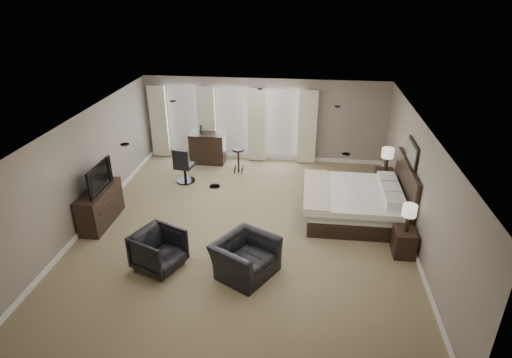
# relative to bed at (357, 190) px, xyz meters

# --- Properties ---
(room) EXTENTS (7.60, 8.60, 2.64)m
(room) POSITION_rel_bed_xyz_m (-2.58, -0.82, 0.56)
(room) COLOR #7E7150
(room) RESTS_ON ground
(window_bay) EXTENTS (5.25, 0.20, 2.30)m
(window_bay) POSITION_rel_bed_xyz_m (-3.58, 3.29, 0.46)
(window_bay) COLOR silver
(window_bay) RESTS_ON room
(bed) EXTENTS (2.33, 2.22, 1.48)m
(bed) POSITION_rel_bed_xyz_m (0.00, 0.00, 0.00)
(bed) COLOR silver
(bed) RESTS_ON ground
(nightstand_near) EXTENTS (0.44, 0.53, 0.58)m
(nightstand_near) POSITION_rel_bed_xyz_m (0.89, -1.45, -0.45)
(nightstand_near) COLOR black
(nightstand_near) RESTS_ON ground
(nightstand_far) EXTENTS (0.48, 0.59, 0.64)m
(nightstand_far) POSITION_rel_bed_xyz_m (0.89, 1.45, -0.42)
(nightstand_far) COLOR black
(nightstand_far) RESTS_ON ground
(lamp_near) EXTENTS (0.30, 0.30, 0.61)m
(lamp_near) POSITION_rel_bed_xyz_m (0.89, -1.45, 0.14)
(lamp_near) COLOR beige
(lamp_near) RESTS_ON nightstand_near
(lamp_far) EXTENTS (0.32, 0.32, 0.65)m
(lamp_far) POSITION_rel_bed_xyz_m (0.89, 1.45, 0.22)
(lamp_far) COLOR beige
(lamp_far) RESTS_ON nightstand_far
(wall_art) EXTENTS (0.04, 0.96, 0.56)m
(wall_art) POSITION_rel_bed_xyz_m (1.12, 0.00, 1.01)
(wall_art) COLOR slate
(wall_art) RESTS_ON room
(dresser) EXTENTS (0.49, 1.51, 0.88)m
(dresser) POSITION_rel_bed_xyz_m (-6.03, -0.97, -0.30)
(dresser) COLOR black
(dresser) RESTS_ON ground
(tv) EXTENTS (0.65, 1.13, 0.15)m
(tv) POSITION_rel_bed_xyz_m (-6.03, -0.97, 0.21)
(tv) COLOR black
(tv) RESTS_ON dresser
(armchair_near) EXTENTS (1.23, 1.37, 1.01)m
(armchair_near) POSITION_rel_bed_xyz_m (-2.34, -2.48, -0.24)
(armchair_near) COLOR black
(armchair_near) RESTS_ON ground
(armchair_far) EXTENTS (1.09, 1.12, 0.89)m
(armchair_far) POSITION_rel_bed_xyz_m (-4.10, -2.49, -0.29)
(armchair_far) COLOR black
(armchair_far) RESTS_ON ground
(bar_counter) EXTENTS (1.11, 0.58, 0.97)m
(bar_counter) POSITION_rel_bed_xyz_m (-4.31, 2.90, -0.25)
(bar_counter) COLOR black
(bar_counter) RESTS_ON ground
(bar_stool_left) EXTENTS (0.44, 0.44, 0.77)m
(bar_stool_left) POSITION_rel_bed_xyz_m (-4.53, 2.81, -0.35)
(bar_stool_left) COLOR black
(bar_stool_left) RESTS_ON ground
(bar_stool_right) EXTENTS (0.41, 0.41, 0.77)m
(bar_stool_right) POSITION_rel_bed_xyz_m (-3.23, 2.27, -0.36)
(bar_stool_right) COLOR black
(bar_stool_right) RESTS_ON ground
(desk_chair) EXTENTS (0.61, 0.61, 1.05)m
(desk_chair) POSITION_rel_bed_xyz_m (-4.65, 1.47, -0.22)
(desk_chair) COLOR black
(desk_chair) RESTS_ON ground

